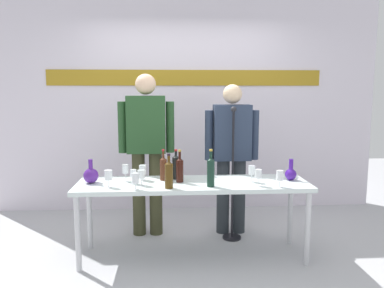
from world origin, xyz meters
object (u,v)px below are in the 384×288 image
at_px(wine_glass_left_3, 141,174).
at_px(wine_glass_right_1, 280,176).
at_px(wine_bottle_0, 163,168).
at_px(wine_glass_left_4, 143,170).
at_px(decanter_blue_right, 291,173).
at_px(wine_glass_left_2, 125,169).
at_px(wine_glass_left_5, 135,179).
at_px(wine_glass_right_0, 258,174).
at_px(wine_bottle_2, 176,166).
at_px(microphone_stand, 232,196).
at_px(display_table, 193,189).
at_px(wine_bottle_1, 180,169).
at_px(wine_glass_right_2, 252,170).
at_px(presenter_right, 232,150).
at_px(wine_glass_left_1, 108,175).
at_px(wine_bottle_3, 169,174).
at_px(wine_glass_left_0, 133,174).
at_px(presenter_left, 147,144).
at_px(wine_bottle_4, 211,171).

relative_size(wine_glass_left_3, wine_glass_right_1, 0.94).
xyz_separation_m(wine_bottle_0, wine_glass_right_1, (1.04, -0.34, -0.02)).
bearing_deg(wine_glass_left_4, decanter_blue_right, -3.43).
bearing_deg(wine_glass_left_2, decanter_blue_right, -2.01).
relative_size(wine_bottle_0, wine_glass_right_1, 1.98).
distance_m(wine_glass_left_5, wine_glass_right_0, 1.10).
bearing_deg(wine_bottle_2, wine_bottle_0, -163.53).
height_order(wine_glass_right_0, microphone_stand, microphone_stand).
relative_size(wine_glass_left_2, microphone_stand, 0.11).
xyz_separation_m(display_table, wine_bottle_0, (-0.28, 0.11, 0.18)).
distance_m(wine_bottle_0, wine_bottle_1, 0.18).
relative_size(wine_bottle_0, wine_glass_right_0, 1.97).
relative_size(wine_bottle_0, wine_glass_left_3, 2.10).
relative_size(wine_glass_left_4, wine_glass_right_2, 0.95).
distance_m(wine_glass_left_3, microphone_stand, 1.11).
xyz_separation_m(presenter_right, wine_glass_left_1, (-1.23, -0.74, -0.10)).
height_order(wine_bottle_0, wine_glass_left_1, wine_bottle_0).
distance_m(wine_glass_left_1, wine_glass_left_4, 0.38).
height_order(wine_glass_left_3, wine_glass_left_4, wine_glass_left_4).
bearing_deg(wine_glass_left_2, wine_glass_right_0, -11.95).
height_order(wine_glass_left_5, wine_glass_right_2, wine_glass_right_2).
distance_m(display_table, wine_glass_right_1, 0.81).
relative_size(wine_bottle_0, wine_bottle_3, 0.97).
height_order(display_table, wine_glass_left_2, wine_glass_left_2).
relative_size(decanter_blue_right, wine_glass_left_0, 1.54).
bearing_deg(wine_glass_right_2, decanter_blue_right, 6.85).
xyz_separation_m(wine_bottle_0, wine_bottle_1, (0.15, -0.09, 0.00)).
relative_size(presenter_left, wine_glass_right_2, 11.29).
height_order(wine_glass_left_0, wine_glass_left_2, wine_glass_left_2).
xyz_separation_m(presenter_right, microphone_stand, (-0.02, -0.19, -0.47)).
relative_size(wine_glass_left_3, wine_glass_right_2, 0.91).
bearing_deg(wine_glass_left_3, wine_glass_left_2, 133.32).
bearing_deg(wine_glass_left_2, presenter_right, 25.22).
xyz_separation_m(wine_glass_left_4, wine_glass_left_5, (-0.04, -0.35, -0.00)).
relative_size(wine_bottle_4, microphone_stand, 0.24).
distance_m(presenter_right, wine_glass_right_0, 0.79).
xyz_separation_m(wine_bottle_3, wine_glass_left_3, (-0.25, 0.12, -0.03)).
bearing_deg(wine_glass_left_0, microphone_stand, 23.70).
relative_size(wine_bottle_0, wine_glass_left_5, 2.03).
relative_size(presenter_left, presenter_right, 1.07).
bearing_deg(wine_bottle_2, presenter_left, 123.73).
bearing_deg(wine_bottle_2, wine_glass_right_0, -23.23).
bearing_deg(wine_glass_left_4, display_table, -13.56).
distance_m(decanter_blue_right, wine_glass_left_1, 1.71).
relative_size(presenter_left, wine_glass_left_2, 10.91).
height_order(wine_glass_left_2, wine_glass_right_2, wine_glass_left_2).
xyz_separation_m(presenter_left, microphone_stand, (0.91, -0.19, -0.54)).
distance_m(wine_bottle_1, wine_glass_right_0, 0.73).
relative_size(wine_bottle_2, wine_bottle_4, 0.86).
xyz_separation_m(wine_glass_right_1, microphone_stand, (-0.31, 0.64, -0.37)).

